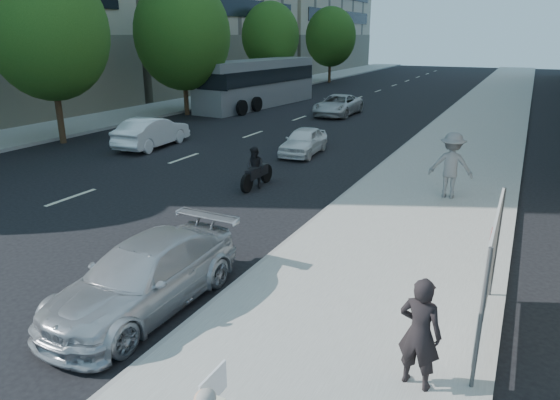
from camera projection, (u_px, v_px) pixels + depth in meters
The scene contains 16 objects.
ground at pixel (202, 259), 11.71m from camera, with size 160.00×160.00×0.00m, color black.
near_sidewalk at pixel (476, 131), 27.01m from camera, with size 5.00×120.00×0.15m, color gray.
far_sidewalk at pixel (169, 107), 35.75m from camera, with size 4.50×120.00×0.15m, color gray.
tree_far_b at pixel (48, 32), 22.67m from camera, with size 5.40×5.40×8.24m.
tree_far_c at pixel (182, 34), 31.20m from camera, with size 6.00×6.00×8.47m.
tree_far_d at pixel (271, 36), 41.45m from camera, with size 4.80×4.80×7.65m.
tree_far_e at pixel (331, 37), 53.39m from camera, with size 5.40×5.40×7.89m.
jogger at pixel (451, 165), 15.41m from camera, with size 1.32×0.76×2.05m, color slate.
pedestrian_woman at pixel (420, 333), 7.03m from camera, with size 0.63×0.41×1.71m, color black.
protest_banner at pixel (490, 267), 8.13m from camera, with size 0.08×3.06×2.20m.
parked_sedan at pixel (145, 276), 9.48m from camera, with size 1.82×4.47×1.30m, color #B4B7BC.
white_sedan_near at pixel (304, 141), 21.84m from camera, with size 1.37×3.42×1.16m, color white.
white_sedan_mid at pixel (152, 132), 23.23m from camera, with size 1.48×4.23×1.39m, color white.
white_sedan_far at pixel (338, 105), 32.43m from camera, with size 2.18×4.72×1.31m, color silver.
motorcycle at pixel (256, 170), 16.98m from camera, with size 0.70×2.04×1.42m.
bus at pixel (258, 83), 36.35m from camera, with size 3.65×12.25×3.30m.
Camera 1 is at (6.38, -8.75, 5.01)m, focal length 32.00 mm.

